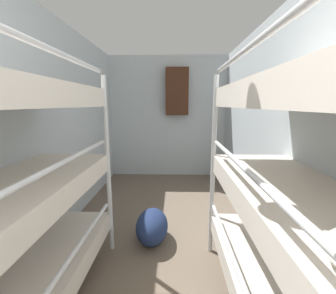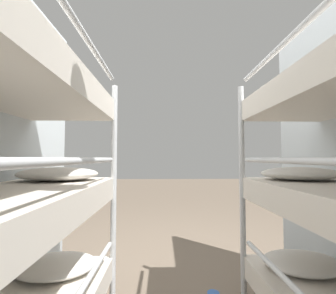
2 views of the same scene
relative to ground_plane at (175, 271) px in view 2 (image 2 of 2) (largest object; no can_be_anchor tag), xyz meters
name	(u,v)px [view 2 (image 2 of 2)]	position (x,y,z in m)	size (l,w,h in m)	color
ground_plane	(175,271)	(0.00, 0.00, 0.00)	(20.00, 20.00, 0.00)	#6B5B4C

